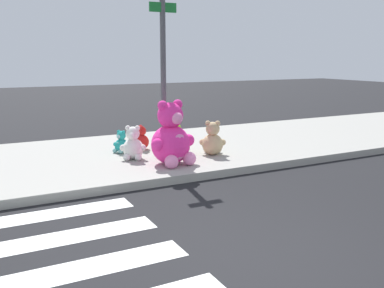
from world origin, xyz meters
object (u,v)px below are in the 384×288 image
Objects in this scene: plush_white at (133,146)px; plush_teal at (121,144)px; plush_pink_large at (172,139)px; plush_lime at (174,140)px; plush_tan at (213,141)px; sign_pole at (163,74)px; plush_red at (141,140)px.

plush_white reaches higher than plush_teal.
plush_pink_large reaches higher than plush_lime.
plush_tan is 0.86m from plush_lime.
sign_pole is 1.54m from plush_lime.
plush_pink_large reaches higher than plush_teal.
sign_pole is 4.42× the size of plush_tan.
plush_white is at bearing -120.24° from plush_red.
plush_red is at bearing 91.71° from plush_pink_large.
plush_red is at bearing 59.76° from plush_white.
sign_pole is at bearing -136.41° from plush_lime.
sign_pole reaches higher than plush_red.
sign_pole is 4.84× the size of plush_lime.
plush_red reaches higher than plush_teal.
plush_white is at bearing 125.22° from plush_pink_large.
plush_red is (-0.15, 0.96, -1.48)m from sign_pole.
plush_tan is 1.09× the size of plush_lime.
sign_pole is 1.34m from plush_pink_large.
plush_teal is at bearing 147.15° from plush_tan.
plush_white is (-0.62, 0.15, -1.43)m from sign_pole.
plush_teal is (-1.65, 1.07, -0.10)m from plush_tan.
plush_tan is 1.06× the size of plush_white.
plush_white is 1.26× the size of plush_red.
sign_pole reaches higher than plush_lime.
plush_pink_large is at bearing -88.29° from plush_red.
plush_pink_large is 2.53× the size of plush_teal.
plush_teal is (-1.05, 0.45, -0.07)m from plush_lime.
plush_pink_large reaches higher than plush_red.
sign_pole is at bearing -52.57° from plush_teal.
plush_tan reaches higher than plush_red.
plush_white is 0.70m from plush_teal.
plush_white reaches higher than plush_lime.
plush_pink_large is at bearing -99.87° from sign_pole.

